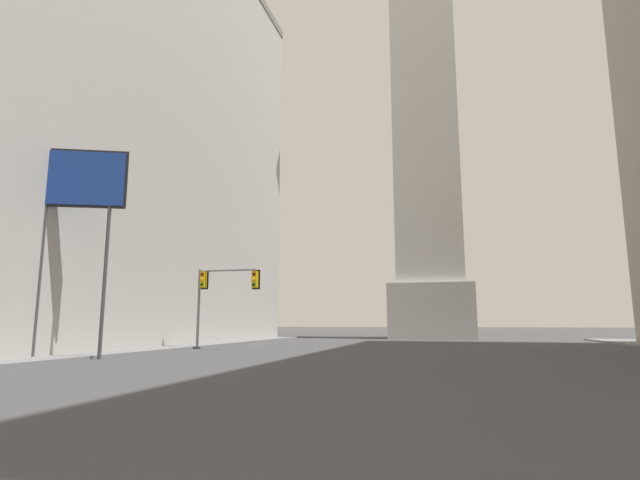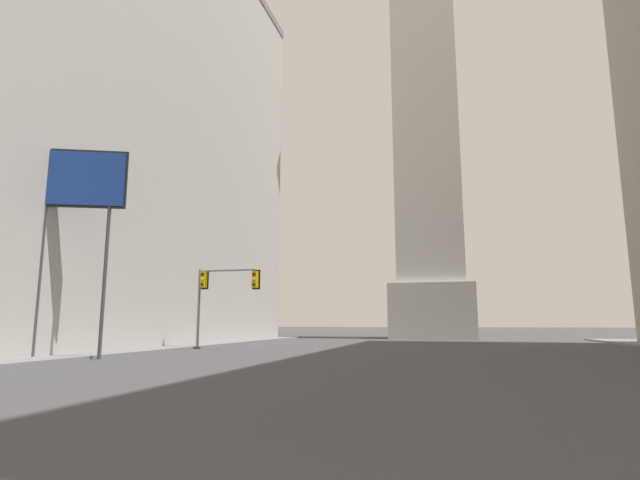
% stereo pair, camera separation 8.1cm
% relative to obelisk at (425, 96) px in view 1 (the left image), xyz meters
% --- Properties ---
extents(sidewalk_left, '(5.00, 68.20, 0.15)m').
position_rel_obelisk_xyz_m(sidewalk_left, '(-17.42, -36.38, -29.03)').
color(sidewalk_left, slate).
rests_on(sidewalk_left, ground_plane).
extents(building_left, '(19.69, 49.91, 38.21)m').
position_rel_obelisk_xyz_m(building_left, '(-27.01, -28.57, -9.99)').
color(building_left, '#B2AFAA').
rests_on(building_left, ground_plane).
extents(obelisk, '(9.26, 9.26, 61.10)m').
position_rel_obelisk_xyz_m(obelisk, '(0.00, 0.00, 0.00)').
color(obelisk, silver).
rests_on(obelisk, ground_plane).
extents(traffic_light_mid_left, '(4.59, 0.52, 5.37)m').
position_rel_obelisk_xyz_m(traffic_light_mid_left, '(-13.19, -27.56, -25.03)').
color(traffic_light_mid_left, slate).
rests_on(traffic_light_mid_left, ground_plane).
extents(billboard_sign, '(4.27, 1.87, 10.46)m').
position_rel_obelisk_xyz_m(billboard_sign, '(-15.89, -38.17, -20.66)').
color(billboard_sign, '#3F3F42').
rests_on(billboard_sign, ground_plane).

